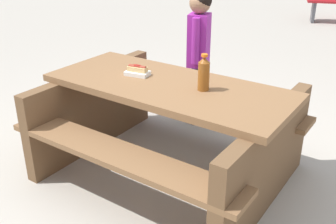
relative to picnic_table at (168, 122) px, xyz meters
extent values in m
plane|color=#ADA599|center=(0.00, 0.00, -0.44)|extent=(30.00, 30.00, 0.00)
cube|color=brown|center=(0.00, 0.00, 0.28)|extent=(1.89, 1.01, 0.05)
cube|color=brown|center=(-0.08, 0.55, -0.01)|extent=(1.82, 0.54, 0.04)
cube|color=brown|center=(0.08, -0.55, -0.01)|extent=(1.82, 0.54, 0.04)
cube|color=brown|center=(0.77, 0.11, -0.09)|extent=(0.30, 1.40, 0.70)
cube|color=brown|center=(-0.77, -0.11, -0.09)|extent=(0.30, 1.40, 0.70)
cylinder|color=brown|center=(-0.26, -0.08, 0.40)|extent=(0.08, 0.08, 0.20)
cone|color=brown|center=(-0.26, -0.08, 0.52)|extent=(0.07, 0.07, 0.04)
cylinder|color=orange|center=(-0.26, -0.08, 0.55)|extent=(0.04, 0.04, 0.02)
cube|color=white|center=(0.29, 0.02, 0.32)|extent=(0.21, 0.16, 0.03)
cube|color=#D8B272|center=(0.29, 0.02, 0.35)|extent=(0.16, 0.10, 0.04)
cylinder|color=maroon|center=(0.29, 0.02, 0.37)|extent=(0.14, 0.07, 0.03)
ellipsoid|color=maroon|center=(0.29, 0.02, 0.38)|extent=(0.07, 0.05, 0.01)
cylinder|color=#262633|center=(0.40, -0.82, -0.16)|extent=(0.09, 0.09, 0.58)
cylinder|color=#262633|center=(0.45, -0.94, -0.16)|extent=(0.09, 0.09, 0.58)
cube|color=purple|center=(0.43, -0.88, 0.38)|extent=(0.24, 0.25, 0.49)
cylinder|color=purple|center=(0.37, -0.77, 0.40)|extent=(0.07, 0.07, 0.42)
cylinder|color=purple|center=(0.48, -0.99, 0.40)|extent=(0.07, 0.07, 0.42)
sphere|color=#997051|center=(0.43, -0.88, 0.72)|extent=(0.19, 0.19, 0.19)
sphere|color=black|center=(0.41, -0.88, 0.74)|extent=(0.18, 0.18, 0.18)
cube|color=#4C4C51|center=(1.66, -6.23, -0.24)|extent=(0.22, 0.35, 0.41)
camera|label=1|loc=(-1.82, 1.96, 1.31)|focal=42.50mm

